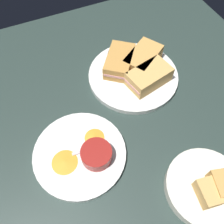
# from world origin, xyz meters

# --- Properties ---
(ground_plane) EXTENTS (1.10, 1.10, 0.03)m
(ground_plane) POSITION_xyz_m (0.00, 0.00, -0.01)
(ground_plane) COLOR #283833
(plate_sandwich_main) EXTENTS (0.28, 0.28, 0.02)m
(plate_sandwich_main) POSITION_xyz_m (-0.10, -0.14, 0.01)
(plate_sandwich_main) COLOR white
(plate_sandwich_main) RESTS_ON ground_plane
(sandwich_half_near) EXTENTS (0.14, 0.10, 0.05)m
(sandwich_half_near) POSITION_xyz_m (-0.12, -0.09, 0.04)
(sandwich_half_near) COLOR tan
(sandwich_half_near) RESTS_ON plate_sandwich_main
(sandwich_half_far) EXTENTS (0.15, 0.13, 0.05)m
(sandwich_half_far) POSITION_xyz_m (-0.14, -0.16, 0.04)
(sandwich_half_far) COLOR tan
(sandwich_half_far) RESTS_ON plate_sandwich_main
(sandwich_half_extra) EXTENTS (0.14, 0.15, 0.05)m
(sandwich_half_extra) POSITION_xyz_m (-0.07, -0.18, 0.04)
(sandwich_half_extra) COLOR #C68C42
(sandwich_half_extra) RESTS_ON plate_sandwich_main
(ramekin_dark_sauce) EXTENTS (0.07, 0.07, 0.04)m
(ramekin_dark_sauce) POSITION_xyz_m (-0.07, -0.20, 0.04)
(ramekin_dark_sauce) COLOR #0C144C
(ramekin_dark_sauce) RESTS_ON plate_sandwich_main
(spoon_by_dark_ramekin) EXTENTS (0.06, 0.09, 0.01)m
(spoon_by_dark_ramekin) POSITION_xyz_m (-0.10, -0.15, 0.02)
(spoon_by_dark_ramekin) COLOR silver
(spoon_by_dark_ramekin) RESTS_ON plate_sandwich_main
(plate_chips_companion) EXTENTS (0.24, 0.24, 0.02)m
(plate_chips_companion) POSITION_xyz_m (0.15, 0.04, 0.01)
(plate_chips_companion) COLOR white
(plate_chips_companion) RESTS_ON ground_plane
(ramekin_light_gravy) EXTENTS (0.08, 0.08, 0.04)m
(ramekin_light_gravy) POSITION_xyz_m (0.11, 0.07, 0.04)
(ramekin_light_gravy) COLOR maroon
(ramekin_light_gravy) RESTS_ON plate_chips_companion
(spoon_by_gravy_ramekin) EXTENTS (0.10, 0.02, 0.01)m
(spoon_by_gravy_ramekin) POSITION_xyz_m (0.10, 0.05, 0.02)
(spoon_by_gravy_ramekin) COLOR silver
(spoon_by_gravy_ramekin) RESTS_ON plate_chips_companion
(plantain_chip_scatter) EXTENTS (0.16, 0.12, 0.01)m
(plantain_chip_scatter) POSITION_xyz_m (0.15, 0.05, 0.02)
(plantain_chip_scatter) COLOR gold
(plantain_chip_scatter) RESTS_ON plate_chips_companion
(bread_basket_rear) EXTENTS (0.19, 0.19, 0.07)m
(bread_basket_rear) POSITION_xyz_m (-0.09, 0.25, 0.02)
(bread_basket_rear) COLOR silver
(bread_basket_rear) RESTS_ON ground_plane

